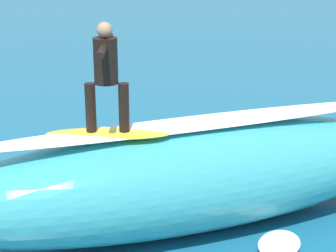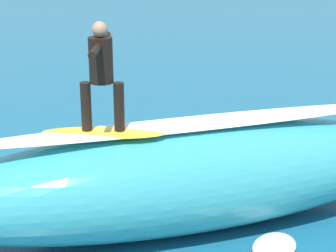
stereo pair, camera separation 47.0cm
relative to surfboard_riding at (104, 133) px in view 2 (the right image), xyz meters
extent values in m
plane|color=#196084|center=(-0.93, -2.48, -1.86)|extent=(120.00, 120.00, 0.00)
ellipsoid|color=teal|center=(-1.37, -0.38, -0.95)|extent=(9.16, 4.45, 1.81)
ellipsoid|color=white|center=(-1.37, -0.38, 0.00)|extent=(7.50, 2.76, 0.08)
ellipsoid|color=yellow|center=(0.00, 0.00, 0.00)|extent=(1.99, 0.69, 0.09)
cylinder|color=black|center=(0.26, -0.02, 0.43)|extent=(0.16, 0.16, 0.77)
cylinder|color=black|center=(-0.26, 0.02, 0.43)|extent=(0.16, 0.16, 0.77)
cylinder|color=black|center=(0.00, 0.00, 1.16)|extent=(0.39, 0.39, 0.69)
sphere|color=tan|center=(0.00, 0.00, 1.62)|extent=(0.24, 0.24, 0.24)
cylinder|color=black|center=(0.04, 0.49, 1.40)|extent=(0.15, 0.63, 0.11)
cylinder|color=black|center=(-0.04, -0.49, 1.40)|extent=(0.15, 0.63, 0.11)
ellipsoid|color=silver|center=(-2.14, -3.27, -1.83)|extent=(2.35, 1.49, 0.06)
cylinder|color=black|center=(-2.14, -3.27, -1.65)|extent=(0.85, 0.61, 0.29)
sphere|color=#936B4C|center=(-2.58, -3.48, -1.60)|extent=(0.20, 0.20, 0.20)
cylinder|color=black|center=(-1.51, -2.87, -1.73)|extent=(0.66, 0.40, 0.13)
cylinder|color=black|center=(-1.43, -3.02, -1.73)|extent=(0.66, 0.40, 0.13)
ellipsoid|color=white|center=(-2.70, 0.50, -1.79)|extent=(1.05, 1.15, 0.14)
ellipsoid|color=white|center=(-0.20, -0.30, -1.79)|extent=(0.85, 0.86, 0.14)
camera|label=1|loc=(-0.23, 8.72, 3.11)|focal=63.18mm
camera|label=2|loc=(-0.70, 8.74, 3.11)|focal=63.18mm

